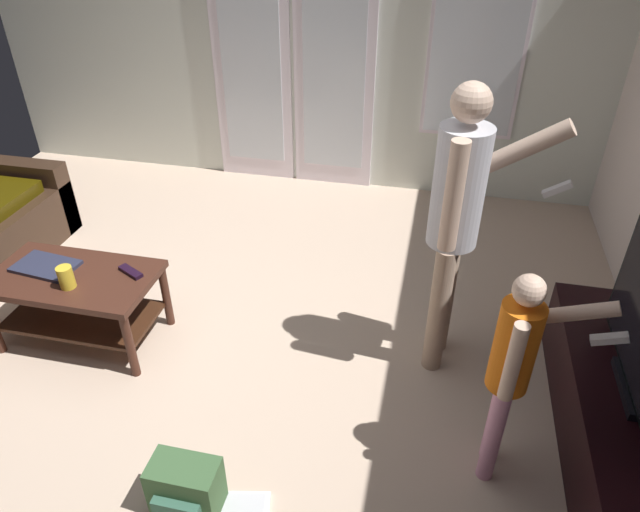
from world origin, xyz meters
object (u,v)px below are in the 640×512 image
object	(u,v)px
coffee_table	(77,293)
tv_remote_black	(131,272)
tv_stand	(616,421)
cup_near_edge	(66,277)
person_adult	(458,211)
person_child	(514,363)
backpack	(186,489)
loose_keyboard	(221,505)
laptop_closed	(46,266)

from	to	relation	value
coffee_table	tv_remote_black	distance (m)	0.36
tv_stand	cup_near_edge	size ratio (longest dim) A/B	12.56
coffee_table	person_adult	world-z (taller)	person_adult
tv_stand	tv_remote_black	xyz separation A→B (m)	(-2.60, 0.27, 0.28)
coffee_table	tv_remote_black	size ratio (longest dim) A/B	5.50
coffee_table	cup_near_edge	distance (m)	0.22
person_child	cup_near_edge	bearing A→B (deg)	172.40
backpack	loose_keyboard	distance (m)	0.19
coffee_table	person_child	distance (m)	2.42
person_adult	tv_remote_black	xyz separation A→B (m)	(-1.76, -0.21, -0.49)
backpack	loose_keyboard	xyz separation A→B (m)	(0.13, 0.04, -0.13)
laptop_closed	cup_near_edge	size ratio (longest dim) A/B	2.73
cup_near_edge	loose_keyboard	bearing A→B (deg)	-34.74
person_child	tv_remote_black	xyz separation A→B (m)	(-2.04, 0.50, -0.19)
person_adult	tv_remote_black	distance (m)	1.84
tv_remote_black	coffee_table	bearing A→B (deg)	-137.61
coffee_table	tv_remote_black	world-z (taller)	tv_remote_black
coffee_table	tv_remote_black	bearing A→B (deg)	15.44
laptop_closed	loose_keyboard	bearing A→B (deg)	-27.46
coffee_table	person_adult	xyz separation A→B (m)	(2.08, 0.30, 0.63)
backpack	cup_near_edge	xyz separation A→B (m)	(-1.01, 0.83, 0.39)
loose_keyboard	laptop_closed	bearing A→B (deg)	146.00
person_child	tv_stand	bearing A→B (deg)	21.96
cup_near_edge	tv_stand	bearing A→B (deg)	-1.63
tv_stand	person_adult	distance (m)	1.24
tv_stand	loose_keyboard	world-z (taller)	tv_stand
person_child	backpack	xyz separation A→B (m)	(-1.30, -0.52, -0.53)
coffee_table	tv_stand	world-z (taller)	coffee_table
person_child	coffee_table	bearing A→B (deg)	170.10
loose_keyboard	backpack	bearing A→B (deg)	-164.20
loose_keyboard	cup_near_edge	size ratio (longest dim) A/B	3.55
laptop_closed	cup_near_edge	distance (m)	0.28
cup_near_edge	tv_remote_black	bearing A→B (deg)	35.39
backpack	laptop_closed	xyz separation A→B (m)	(-1.24, 0.96, 0.33)
backpack	tv_stand	bearing A→B (deg)	21.82
tv_stand	cup_near_edge	xyz separation A→B (m)	(-2.87, 0.08, 0.33)
tv_stand	cup_near_edge	distance (m)	2.89
coffee_table	backpack	size ratio (longest dim) A/B	3.12
backpack	cup_near_edge	size ratio (longest dim) A/B	2.33
person_adult	person_child	size ratio (longest dim) A/B	1.45
backpack	loose_keyboard	world-z (taller)	backpack
person_adult	loose_keyboard	distance (m)	1.76
person_adult	tv_remote_black	world-z (taller)	person_adult
person_adult	cup_near_edge	world-z (taller)	person_adult
person_child	tv_remote_black	bearing A→B (deg)	166.21
coffee_table	laptop_closed	world-z (taller)	laptop_closed
cup_near_edge	person_adult	bearing A→B (deg)	11.15
tv_stand	backpack	distance (m)	2.01
coffee_table	loose_keyboard	world-z (taller)	coffee_table
person_adult	tv_remote_black	size ratio (longest dim) A/B	9.44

